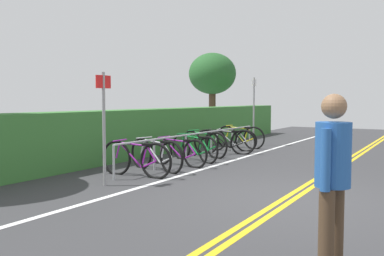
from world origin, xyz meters
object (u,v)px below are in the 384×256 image
(bicycle_4, at_px, (204,144))
(sign_post_near, at_px, (104,117))
(tree_mid, at_px, (212,74))
(bicycle_5, at_px, (225,142))
(sign_post_far, at_px, (254,105))
(bicycle_7, at_px, (240,137))
(bicycle_3, at_px, (194,148))
(pedestrian, at_px, (333,172))
(bicycle_1, at_px, (156,155))
(bike_rack, at_px, (199,139))
(bicycle_6, at_px, (231,140))
(bicycle_0, at_px, (136,159))
(bicycle_2, at_px, (178,152))

(bicycle_4, height_order, sign_post_near, sign_post_near)
(tree_mid, bearing_deg, bicycle_5, -149.47)
(sign_post_far, xyz_separation_m, tree_mid, (4.18, 3.86, 1.40))
(bicycle_4, height_order, bicycle_7, bicycle_7)
(bicycle_3, relative_size, pedestrian, 1.02)
(bicycle_5, bearing_deg, sign_post_near, -178.66)
(bicycle_1, xyz_separation_m, bicycle_4, (2.60, 0.19, 0.00))
(bike_rack, relative_size, bicycle_6, 4.28)
(bicycle_7, bearing_deg, bicycle_1, -177.70)
(bicycle_4, xyz_separation_m, sign_post_far, (3.53, -0.06, 1.07))
(bicycle_1, distance_m, bicycle_5, 3.46)
(bicycle_7, bearing_deg, sign_post_far, -4.54)
(bicycle_0, bearing_deg, bicycle_3, 0.93)
(sign_post_far, bearing_deg, sign_post_near, -177.87)
(pedestrian, distance_m, sign_post_near, 5.04)
(bicycle_1, height_order, sign_post_near, sign_post_near)
(sign_post_near, bearing_deg, bicycle_1, 5.08)
(bicycle_7, bearing_deg, bicycle_0, -177.48)
(bicycle_0, xyz_separation_m, bicycle_4, (3.41, 0.24, -0.01))
(bicycle_4, relative_size, bicycle_5, 0.97)
(sign_post_near, distance_m, sign_post_far, 8.03)
(bicycle_2, distance_m, bicycle_7, 4.31)
(bicycle_7, bearing_deg, bike_rack, -177.37)
(bicycle_1, xyz_separation_m, sign_post_near, (-1.90, -0.17, 0.93))
(bicycle_1, relative_size, bicycle_2, 1.00)
(bike_rack, bearing_deg, bicycle_7, 2.63)
(bike_rack, relative_size, bicycle_3, 4.11)
(bicycle_3, bearing_deg, bicycle_7, 3.70)
(bicycle_0, distance_m, bicycle_1, 0.82)
(tree_mid, bearing_deg, bicycle_3, -154.99)
(pedestrian, bearing_deg, bicycle_1, 50.47)
(bicycle_2, relative_size, tree_mid, 0.46)
(bicycle_5, bearing_deg, tree_mid, 30.53)
(bicycle_2, relative_size, sign_post_far, 0.74)
(bicycle_0, height_order, bicycle_2, bicycle_0)
(bike_rack, bearing_deg, tree_mid, 25.64)
(bicycle_1, height_order, sign_post_far, sign_post_far)
(bicycle_6, bearing_deg, tree_mid, 32.61)
(sign_post_near, bearing_deg, bicycle_4, 4.54)
(bicycle_0, distance_m, sign_post_far, 7.02)
(sign_post_far, bearing_deg, bicycle_4, 179.04)
(bicycle_3, distance_m, bicycle_4, 0.90)
(bicycle_5, height_order, tree_mid, tree_mid)
(bicycle_3, bearing_deg, pedestrian, -139.92)
(bicycle_4, relative_size, sign_post_far, 0.71)
(bicycle_2, xyz_separation_m, bicycle_3, (0.87, 0.04, 0.01))
(bicycle_0, distance_m, bicycle_4, 3.42)
(bicycle_2, xyz_separation_m, bicycle_7, (4.30, 0.26, 0.03))
(tree_mid, bearing_deg, bicycle_4, -153.73)
(pedestrian, height_order, sign_post_far, sign_post_far)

